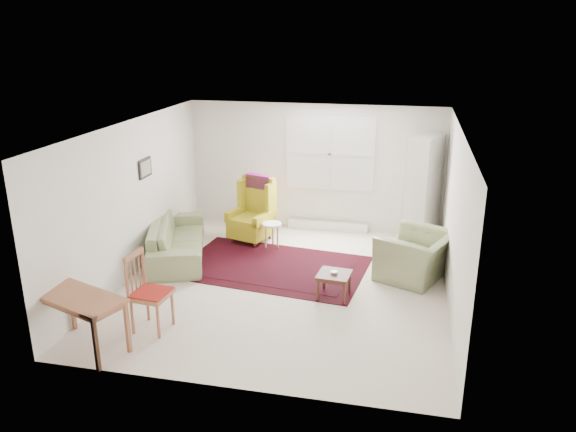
% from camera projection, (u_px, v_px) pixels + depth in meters
% --- Properties ---
extents(room, '(5.04, 5.54, 2.51)m').
position_uv_depth(room, '(288.00, 205.00, 8.67)').
color(room, silver).
rests_on(room, ground).
extents(rug, '(3.28, 2.33, 0.03)m').
position_uv_depth(rug, '(273.00, 266.00, 9.53)').
color(rug, black).
rests_on(rug, ground).
extents(sofa, '(1.58, 2.42, 0.91)m').
position_uv_depth(sofa, '(177.00, 232.00, 9.85)').
color(sofa, '#818B5C').
rests_on(sofa, ground).
extents(armchair, '(1.40, 1.47, 0.90)m').
position_uv_depth(armchair, '(416.00, 251.00, 9.01)').
color(armchair, '#818B5C').
rests_on(armchair, ground).
extents(wingback_chair, '(0.90, 0.93, 1.23)m').
position_uv_depth(wingback_chair, '(250.00, 210.00, 10.54)').
color(wingback_chair, '#B0A21B').
rests_on(wingback_chair, ground).
extents(coffee_table, '(0.52, 0.52, 0.39)m').
position_uv_depth(coffee_table, '(334.00, 285.00, 8.43)').
color(coffee_table, '#461E15').
rests_on(coffee_table, ground).
extents(stool, '(0.47, 0.47, 0.48)m').
position_uv_depth(stool, '(272.00, 235.00, 10.32)').
color(stool, white).
rests_on(stool, ground).
extents(cabinet, '(0.70, 0.92, 2.05)m').
position_uv_depth(cabinet, '(423.00, 191.00, 10.31)').
color(cabinet, silver).
rests_on(cabinet, ground).
extents(desk, '(1.28, 0.94, 0.73)m').
position_uv_depth(desk, '(83.00, 323.00, 7.00)').
color(desk, '#A36542').
rests_on(desk, ground).
extents(desk_chair, '(0.52, 0.52, 1.08)m').
position_uv_depth(desk_chair, '(151.00, 292.00, 7.41)').
color(desk_chair, '#A36542').
rests_on(desk_chair, ground).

